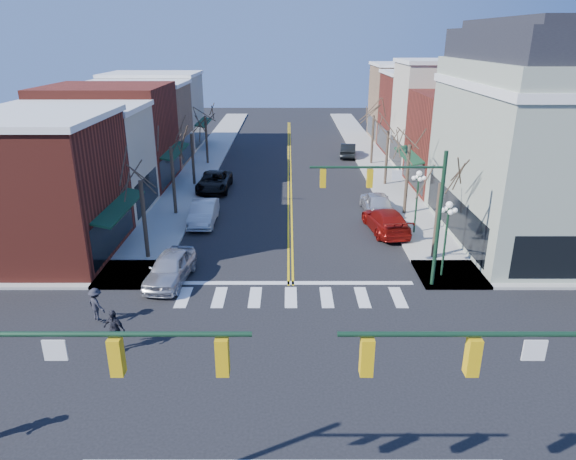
{
  "coord_description": "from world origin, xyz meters",
  "views": [
    {
      "loc": [
        -0.14,
        -16.73,
        12.27
      ],
      "look_at": [
        -0.14,
        8.38,
        2.8
      ],
      "focal_mm": 32.0,
      "sensor_mm": 36.0,
      "label": 1
    }
  ],
  "objects_px": {
    "car_left_mid": "(203,213)",
    "car_right_mid": "(376,202)",
    "pedestrian_dark_a": "(114,329)",
    "car_left_far": "(214,182)",
    "car_right_near": "(386,221)",
    "victorian_corner": "(561,135)",
    "lamppost_midblock": "(418,191)",
    "car_right_far": "(348,150)",
    "pedestrian_dark_b": "(96,304)",
    "lamppost_corner": "(447,226)",
    "car_left_near": "(170,268)"
  },
  "relations": [
    {
      "from": "car_left_mid",
      "to": "car_right_mid",
      "type": "height_order",
      "value": "car_right_mid"
    },
    {
      "from": "pedestrian_dark_a",
      "to": "car_left_far",
      "type": "bearing_deg",
      "value": 107.59
    },
    {
      "from": "car_right_near",
      "to": "victorian_corner",
      "type": "bearing_deg",
      "value": 167.36
    },
    {
      "from": "lamppost_midblock",
      "to": "car_right_mid",
      "type": "bearing_deg",
      "value": 112.07
    },
    {
      "from": "car_right_near",
      "to": "car_right_far",
      "type": "distance_m",
      "value": 22.98
    },
    {
      "from": "car_right_mid",
      "to": "pedestrian_dark_b",
      "type": "distance_m",
      "value": 21.84
    },
    {
      "from": "lamppost_midblock",
      "to": "pedestrian_dark_b",
      "type": "bearing_deg",
      "value": -146.64
    },
    {
      "from": "lamppost_corner",
      "to": "car_left_near",
      "type": "relative_size",
      "value": 0.93
    },
    {
      "from": "victorian_corner",
      "to": "lamppost_corner",
      "type": "distance_m",
      "value": 10.89
    },
    {
      "from": "lamppost_midblock",
      "to": "car_left_near",
      "type": "xyz_separation_m",
      "value": [
        -14.6,
        -7.0,
        -2.17
      ]
    },
    {
      "from": "lamppost_corner",
      "to": "car_right_far",
      "type": "relative_size",
      "value": 0.96
    },
    {
      "from": "victorian_corner",
      "to": "car_left_mid",
      "type": "distance_m",
      "value": 23.45
    },
    {
      "from": "car_left_near",
      "to": "car_left_mid",
      "type": "height_order",
      "value": "car_left_near"
    },
    {
      "from": "car_right_mid",
      "to": "pedestrian_dark_a",
      "type": "xyz_separation_m",
      "value": [
        -13.7,
        -17.89,
        0.19
      ]
    },
    {
      "from": "car_left_far",
      "to": "pedestrian_dark_b",
      "type": "distance_m",
      "value": 21.76
    },
    {
      "from": "victorian_corner",
      "to": "car_right_far",
      "type": "distance_m",
      "value": 26.68
    },
    {
      "from": "car_left_far",
      "to": "lamppost_midblock",
      "type": "bearing_deg",
      "value": -34.4
    },
    {
      "from": "car_left_near",
      "to": "car_right_mid",
      "type": "xyz_separation_m",
      "value": [
        12.8,
        11.44,
        0.03
      ]
    },
    {
      "from": "victorian_corner",
      "to": "pedestrian_dark_a",
      "type": "distance_m",
      "value": 27.68
    },
    {
      "from": "victorian_corner",
      "to": "car_right_far",
      "type": "height_order",
      "value": "victorian_corner"
    },
    {
      "from": "car_left_mid",
      "to": "car_left_near",
      "type": "bearing_deg",
      "value": -92.61
    },
    {
      "from": "lamppost_corner",
      "to": "car_left_far",
      "type": "relative_size",
      "value": 0.78
    },
    {
      "from": "car_left_near",
      "to": "pedestrian_dark_a",
      "type": "bearing_deg",
      "value": -91.43
    },
    {
      "from": "car_right_near",
      "to": "car_left_near",
      "type": "bearing_deg",
      "value": 23.3
    },
    {
      "from": "car_left_far",
      "to": "car_right_far",
      "type": "xyz_separation_m",
      "value": [
        12.8,
        13.06,
        -0.03
      ]
    },
    {
      "from": "pedestrian_dark_b",
      "to": "car_right_mid",
      "type": "bearing_deg",
      "value": -97.86
    },
    {
      "from": "victorian_corner",
      "to": "car_right_near",
      "type": "bearing_deg",
      "value": 174.4
    },
    {
      "from": "victorian_corner",
      "to": "car_left_mid",
      "type": "bearing_deg",
      "value": 173.28
    },
    {
      "from": "car_left_far",
      "to": "lamppost_corner",
      "type": "bearing_deg",
      "value": -48.1
    },
    {
      "from": "lamppost_midblock",
      "to": "car_right_far",
      "type": "distance_m",
      "value": 23.65
    },
    {
      "from": "car_right_far",
      "to": "pedestrian_dark_b",
      "type": "relative_size",
      "value": 2.86
    },
    {
      "from": "car_left_mid",
      "to": "car_right_far",
      "type": "relative_size",
      "value": 1.06
    },
    {
      "from": "victorian_corner",
      "to": "car_left_far",
      "type": "distance_m",
      "value": 26.04
    },
    {
      "from": "lamppost_midblock",
      "to": "car_right_near",
      "type": "height_order",
      "value": "lamppost_midblock"
    },
    {
      "from": "lamppost_midblock",
      "to": "car_left_far",
      "type": "height_order",
      "value": "lamppost_midblock"
    },
    {
      "from": "car_right_mid",
      "to": "car_left_far",
      "type": "bearing_deg",
      "value": -26.59
    },
    {
      "from": "pedestrian_dark_a",
      "to": "lamppost_midblock",
      "type": "bearing_deg",
      "value": 60.69
    },
    {
      "from": "car_left_near",
      "to": "car_right_mid",
      "type": "relative_size",
      "value": 0.96
    },
    {
      "from": "lamppost_midblock",
      "to": "pedestrian_dark_b",
      "type": "xyz_separation_m",
      "value": [
        -17.03,
        -11.21,
        -2.03
      ]
    },
    {
      "from": "car_right_near",
      "to": "pedestrian_dark_a",
      "type": "distance_m",
      "value": 19.55
    },
    {
      "from": "lamppost_corner",
      "to": "lamppost_midblock",
      "type": "height_order",
      "value": "same"
    },
    {
      "from": "car_left_near",
      "to": "car_left_mid",
      "type": "bearing_deg",
      "value": 94.33
    },
    {
      "from": "pedestrian_dark_b",
      "to": "car_left_near",
      "type": "bearing_deg",
      "value": -83.63
    },
    {
      "from": "car_right_far",
      "to": "pedestrian_dark_a",
      "type": "xyz_separation_m",
      "value": [
        -13.7,
        -36.92,
        0.28
      ]
    },
    {
      "from": "lamppost_midblock",
      "to": "car_left_near",
      "type": "relative_size",
      "value": 0.93
    },
    {
      "from": "victorian_corner",
      "to": "car_right_mid",
      "type": "height_order",
      "value": "victorian_corner"
    },
    {
      "from": "car_left_mid",
      "to": "car_right_mid",
      "type": "bearing_deg",
      "value": 9.98
    },
    {
      "from": "car_left_near",
      "to": "car_right_near",
      "type": "relative_size",
      "value": 0.86
    },
    {
      "from": "car_left_near",
      "to": "car_right_far",
      "type": "height_order",
      "value": "car_left_near"
    },
    {
      "from": "lamppost_midblock",
      "to": "car_left_far",
      "type": "xyz_separation_m",
      "value": [
        -14.6,
        10.41,
        -2.19
      ]
    }
  ]
}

